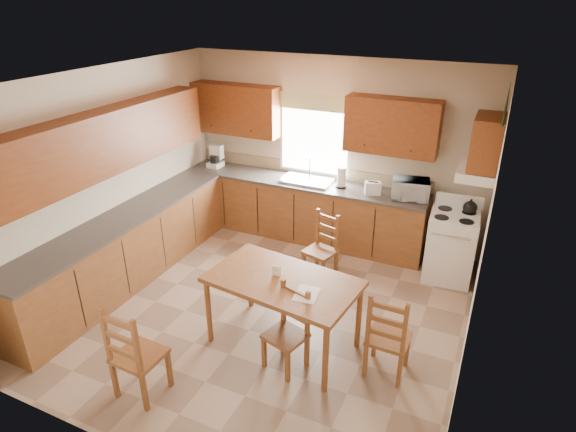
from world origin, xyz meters
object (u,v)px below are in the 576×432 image
at_px(microwave, 410,189).
at_px(chair_far_left, 320,247).
at_px(dining_table, 283,312).
at_px(chair_near_left, 138,350).
at_px(stove, 450,247).
at_px(chair_far_right, 285,331).
at_px(chair_near_right, 389,333).

height_order(microwave, chair_far_left, microwave).
relative_size(dining_table, chair_near_left, 1.52).
xyz_separation_m(stove, chair_far_left, (-1.55, -0.72, 0.00)).
bearing_deg(stove, chair_far_left, -158.64).
bearing_deg(microwave, chair_far_right, -114.54).
xyz_separation_m(microwave, chair_far_right, (-0.60, -2.73, -0.61)).
bearing_deg(microwave, dining_table, -119.83).
bearing_deg(microwave, stove, -34.95).
distance_m(microwave, chair_far_right, 2.86).
bearing_deg(chair_far_right, microwave, 93.86).
bearing_deg(chair_far_left, dining_table, -69.76).
relative_size(chair_near_right, chair_far_right, 1.07).
relative_size(chair_near_left, chair_far_right, 1.12).
distance_m(stove, microwave, 0.93).
relative_size(stove, chair_near_left, 0.88).
height_order(stove, chair_far_left, chair_far_left).
bearing_deg(microwave, chair_near_right, -93.76).
distance_m(chair_near_right, chair_far_left, 1.86).
height_order(stove, dining_table, stove).
height_order(dining_table, chair_far_left, chair_far_left).
distance_m(chair_near_left, chair_far_left, 2.73).
height_order(stove, microwave, microwave).
relative_size(dining_table, chair_far_left, 1.71).
bearing_deg(dining_table, stove, 63.58).
xyz_separation_m(microwave, chair_far_left, (-0.90, -1.00, -0.61)).
xyz_separation_m(chair_far_left, chair_far_right, (0.30, -1.73, 0.00)).
relative_size(stove, chair_near_right, 0.93).
bearing_deg(chair_near_left, stove, -122.71).
distance_m(dining_table, chair_near_left, 1.50).
xyz_separation_m(stove, chair_near_right, (-0.30, -2.10, 0.03)).
relative_size(chair_near_left, chair_far_left, 1.13).
distance_m(microwave, dining_table, 2.62).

